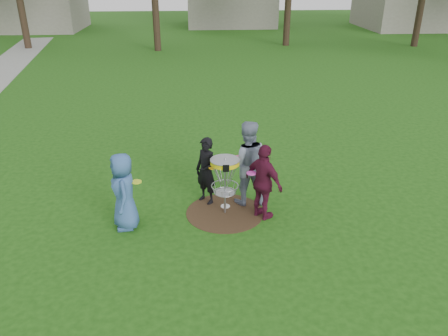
{
  "coord_description": "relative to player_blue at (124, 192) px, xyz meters",
  "views": [
    {
      "loc": [
        -0.62,
        -8.7,
        5.19
      ],
      "look_at": [
        0.0,
        0.3,
        1.0
      ],
      "focal_mm": 35.0,
      "sensor_mm": 36.0,
      "label": 1
    }
  ],
  "objects": [
    {
      "name": "player_black",
      "position": [
        1.78,
        0.99,
        -0.04
      ],
      "size": [
        0.7,
        0.7,
        1.63
      ],
      "primitive_type": "imported",
      "rotation": [
        0.0,
        0.0,
        -0.79
      ],
      "color": "black",
      "rests_on": "ground"
    },
    {
      "name": "player_grey",
      "position": [
        2.72,
        0.92,
        0.17
      ],
      "size": [
        1.01,
        0.79,
        2.05
      ],
      "primitive_type": "imported",
      "rotation": [
        0.0,
        0.0,
        3.16
      ],
      "color": "gray",
      "rests_on": "ground"
    },
    {
      "name": "ground",
      "position": [
        2.18,
        0.43,
        -0.86
      ],
      "size": [
        100.0,
        100.0,
        0.0
      ],
      "primitive_type": "plane",
      "color": "#19470F",
      "rests_on": "ground"
    },
    {
      "name": "dirt_patch",
      "position": [
        2.18,
        0.43,
        -0.85
      ],
      "size": [
        1.8,
        1.8,
        0.01
      ],
      "primitive_type": "cylinder",
      "color": "#47331E",
      "rests_on": "ground"
    },
    {
      "name": "disc_golf_basket",
      "position": [
        2.18,
        0.43,
        0.16
      ],
      "size": [
        0.66,
        0.67,
        1.38
      ],
      "color": "#9EA0A5",
      "rests_on": "ground"
    },
    {
      "name": "player_maroon",
      "position": [
        3.01,
        0.18,
        0.02
      ],
      "size": [
        0.97,
        1.07,
        1.75
      ],
      "primitive_type": "imported",
      "rotation": [
        0.0,
        0.0,
        2.24
      ],
      "color": "#52122B",
      "rests_on": "ground"
    },
    {
      "name": "disc_on_grass",
      "position": [
        2.2,
        0.7,
        -0.85
      ],
      "size": [
        0.22,
        0.22,
        0.02
      ],
      "primitive_type": "cylinder",
      "color": "silver",
      "rests_on": "ground"
    },
    {
      "name": "player_blue",
      "position": [
        0.0,
        0.0,
        0.0
      ],
      "size": [
        0.69,
        0.92,
        1.72
      ],
      "primitive_type": "imported",
      "rotation": [
        0.0,
        0.0,
        -1.39
      ],
      "color": "#355991",
      "rests_on": "ground"
    },
    {
      "name": "held_discs",
      "position": [
        1.87,
        0.45,
        0.24
      ],
      "size": [
        2.69,
        0.93,
        0.27
      ],
      "color": "#D8EA1A",
      "rests_on": "ground"
    }
  ]
}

